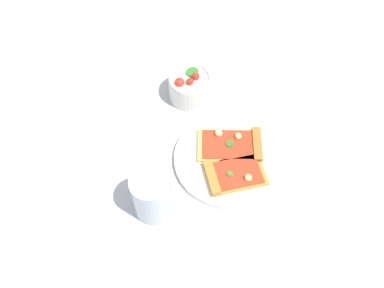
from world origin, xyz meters
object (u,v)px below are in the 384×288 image
at_px(plate, 229,159).
at_px(soda_glass, 152,195).
at_px(salad_bowl, 190,86).
at_px(pizza_slice_far, 231,175).
at_px(pizza_slice_near, 233,144).

distance_m(plate, soda_glass, 0.21).
relative_size(salad_bowl, soda_glass, 0.95).
height_order(pizza_slice_far, soda_glass, soda_glass).
xyz_separation_m(salad_bowl, soda_glass, (-0.27, 0.18, 0.02)).
bearing_deg(pizza_slice_far, salad_bowl, 0.85).
xyz_separation_m(pizza_slice_near, salad_bowl, (0.19, 0.04, 0.02)).
bearing_deg(plate, salad_bowl, 5.18).
distance_m(plate, salad_bowl, 0.22).
relative_size(plate, soda_glass, 2.23).
height_order(plate, soda_glass, soda_glass).
bearing_deg(soda_glass, salad_bowl, -33.31).
relative_size(pizza_slice_far, soda_glass, 1.21).
bearing_deg(salad_bowl, pizza_slice_near, -167.99).
relative_size(plate, pizza_slice_near, 1.50).
relative_size(plate, pizza_slice_far, 1.85).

